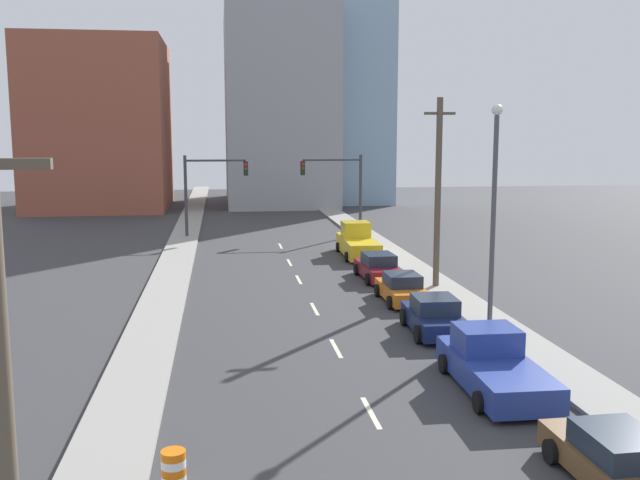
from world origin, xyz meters
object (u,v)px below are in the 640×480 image
traffic_barrel (174,471)px  pickup_truck_yellow (358,243)px  traffic_signal_left (204,184)px  pickup_truck_blue (493,365)px  sedan_orange (402,289)px  sedan_maroon (379,268)px  utility_pole_right_mid (438,192)px  sedan_brown (619,463)px  traffic_signal_right (343,183)px  street_lamp (494,202)px  sedan_navy (434,317)px  utility_pole_left_near (2,419)px

traffic_barrel → pickup_truck_yellow: size_ratio=0.15×
traffic_signal_left → pickup_truck_blue: traffic_signal_left is taller
sedan_orange → sedan_maroon: sedan_maroon is taller
utility_pole_right_mid → pickup_truck_blue: bearing=-100.1°
pickup_truck_blue → sedan_brown: bearing=-85.6°
sedan_brown → sedan_maroon: size_ratio=0.98×
traffic_signal_right → street_lamp: (1.31, -28.22, 1.09)m
sedan_navy → sedan_maroon: size_ratio=0.93×
traffic_signal_right → pickup_truck_yellow: bearing=-94.3°
pickup_truck_blue → sedan_maroon: 17.24m
pickup_truck_blue → traffic_signal_left: bearing=106.6°
street_lamp → pickup_truck_yellow: 18.88m
utility_pole_left_near → sedan_orange: 26.15m
pickup_truck_blue → sedan_orange: bearing=90.7°
sedan_navy → sedan_orange: 5.48m
traffic_signal_left → utility_pole_left_near: size_ratio=0.76×
utility_pole_left_near → sedan_orange: size_ratio=2.00×
sedan_brown → sedan_orange: 18.41m
utility_pole_left_near → pickup_truck_blue: size_ratio=1.48×
utility_pole_right_mid → sedan_maroon: (-2.44, 2.72, -4.37)m
sedan_orange → traffic_signal_right: bearing=86.9°
sedan_orange → utility_pole_right_mid: bearing=46.9°
utility_pole_left_near → pickup_truck_blue: bearing=45.3°
sedan_brown → traffic_signal_left: bearing=102.8°
pickup_truck_blue → pickup_truck_yellow: 24.99m
pickup_truck_yellow → traffic_signal_right: bearing=86.9°
sedan_orange → utility_pole_left_near: bearing=-116.5°
utility_pole_left_near → sedan_maroon: 31.08m
street_lamp → sedan_maroon: (-2.35, 10.51, -4.59)m
traffic_signal_right → utility_pole_right_mid: utility_pole_right_mid is taller
street_lamp → pickup_truck_blue: size_ratio=1.61×
traffic_signal_right → pickup_truck_blue: bearing=-92.0°
utility_pole_right_mid → sedan_brown: (-2.21, -21.11, -4.41)m
street_lamp → sedan_maroon: street_lamp is taller
sedan_brown → pickup_truck_yellow: bearing=89.0°
street_lamp → sedan_orange: 7.29m
utility_pole_right_mid → traffic_barrel: bearing=-121.6°
traffic_barrel → street_lamp: bearing=44.8°
pickup_truck_blue → sedan_maroon: (0.15, 17.24, -0.08)m
traffic_signal_right → utility_pole_left_near: utility_pole_left_near is taller
traffic_signal_left → traffic_signal_right: bearing=0.0°
utility_pole_left_near → utility_pole_right_mid: (13.89, 25.94, 0.70)m
pickup_truck_yellow → traffic_signal_left: bearing=136.8°
traffic_barrel → sedan_maroon: size_ratio=0.21×
traffic_barrel → sedan_orange: 19.68m
sedan_maroon → sedan_navy: bearing=-92.6°
traffic_barrel → sedan_brown: sedan_brown is taller
utility_pole_left_near → street_lamp: size_ratio=0.92×
pickup_truck_blue → sedan_orange: (0.09, 11.83, -0.11)m
street_lamp → sedan_navy: 5.21m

